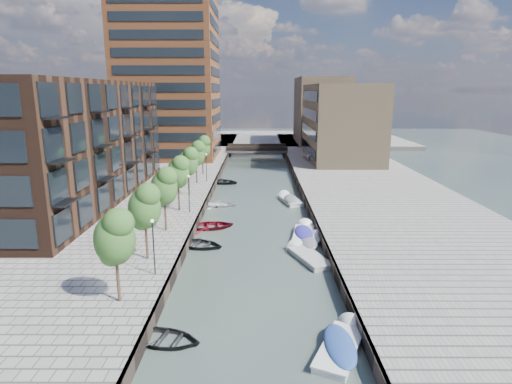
{
  "coord_description": "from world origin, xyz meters",
  "views": [
    {
      "loc": [
        0.17,
        -20.51,
        13.87
      ],
      "look_at": [
        0.0,
        23.07,
        3.5
      ],
      "focal_mm": 30.0,
      "sensor_mm": 36.0,
      "label": 1
    }
  ],
  "objects_px": {
    "tree_3": "(178,172)",
    "sloop_4": "(222,184)",
    "motorboat_3": "(304,233)",
    "car": "(309,156)",
    "tree_1": "(144,205)",
    "sloop_3": "(220,206)",
    "tree_2": "(164,186)",
    "tree_4": "(188,161)",
    "tree_0": "(115,236)",
    "tree_5": "(196,153)",
    "sloop_2": "(211,228)",
    "bridge": "(257,149)",
    "motorboat_0": "(342,345)",
    "tree_6": "(202,147)",
    "sloop_0": "(165,342)",
    "sloop_1": "(199,247)",
    "motorboat_2": "(306,256)",
    "motorboat_1": "(310,243)",
    "motorboat_4": "(289,200)"
  },
  "relations": [
    {
      "from": "bridge",
      "to": "motorboat_4",
      "type": "height_order",
      "value": "bridge"
    },
    {
      "from": "sloop_3",
      "to": "tree_2",
      "type": "bearing_deg",
      "value": 161.59
    },
    {
      "from": "sloop_1",
      "to": "motorboat_3",
      "type": "relative_size",
      "value": 0.82
    },
    {
      "from": "tree_1",
      "to": "tree_4",
      "type": "xyz_separation_m",
      "value": [
        0.0,
        21.0,
        0.0
      ]
    },
    {
      "from": "tree_4",
      "to": "motorboat_4",
      "type": "relative_size",
      "value": 1.06
    },
    {
      "from": "tree_3",
      "to": "motorboat_1",
      "type": "distance_m",
      "value": 16.67
    },
    {
      "from": "tree_6",
      "to": "sloop_4",
      "type": "xyz_separation_m",
      "value": [
        3.17,
        -2.62,
        -5.31
      ]
    },
    {
      "from": "sloop_2",
      "to": "motorboat_0",
      "type": "distance_m",
      "value": 23.14
    },
    {
      "from": "tree_3",
      "to": "motorboat_4",
      "type": "height_order",
      "value": "tree_3"
    },
    {
      "from": "tree_0",
      "to": "motorboat_1",
      "type": "relative_size",
      "value": 1.23
    },
    {
      "from": "tree_3",
      "to": "sloop_1",
      "type": "height_order",
      "value": "tree_3"
    },
    {
      "from": "tree_0",
      "to": "tree_4",
      "type": "bearing_deg",
      "value": 90.0
    },
    {
      "from": "motorboat_2",
      "to": "motorboat_4",
      "type": "xyz_separation_m",
      "value": [
        -0.05,
        18.82,
        0.11
      ]
    },
    {
      "from": "sloop_4",
      "to": "tree_0",
      "type": "bearing_deg",
      "value": -167.22
    },
    {
      "from": "tree_0",
      "to": "tree_5",
      "type": "relative_size",
      "value": 1.0
    },
    {
      "from": "tree_4",
      "to": "tree_3",
      "type": "bearing_deg",
      "value": -90.0
    },
    {
      "from": "sloop_0",
      "to": "sloop_1",
      "type": "height_order",
      "value": "sloop_1"
    },
    {
      "from": "sloop_1",
      "to": "motorboat_1",
      "type": "height_order",
      "value": "motorboat_1"
    },
    {
      "from": "tree_6",
      "to": "sloop_2",
      "type": "bearing_deg",
      "value": -81.16
    },
    {
      "from": "tree_1",
      "to": "sloop_4",
      "type": "bearing_deg",
      "value": 84.42
    },
    {
      "from": "motorboat_3",
      "to": "car",
      "type": "relative_size",
      "value": 1.48
    },
    {
      "from": "sloop_2",
      "to": "motorboat_3",
      "type": "bearing_deg",
      "value": -114.96
    },
    {
      "from": "tree_5",
      "to": "sloop_2",
      "type": "height_order",
      "value": "tree_5"
    },
    {
      "from": "tree_2",
      "to": "tree_6",
      "type": "relative_size",
      "value": 1.0
    },
    {
      "from": "tree_2",
      "to": "car",
      "type": "bearing_deg",
      "value": 66.61
    },
    {
      "from": "sloop_0",
      "to": "sloop_3",
      "type": "relative_size",
      "value": 1.03
    },
    {
      "from": "tree_2",
      "to": "tree_5",
      "type": "xyz_separation_m",
      "value": [
        0.0,
        21.0,
        0.0
      ]
    },
    {
      "from": "sloop_3",
      "to": "motorboat_3",
      "type": "height_order",
      "value": "motorboat_3"
    },
    {
      "from": "sloop_1",
      "to": "car",
      "type": "bearing_deg",
      "value": -0.47
    },
    {
      "from": "sloop_3",
      "to": "motorboat_0",
      "type": "bearing_deg",
      "value": -162.67
    },
    {
      "from": "tree_3",
      "to": "motorboat_1",
      "type": "height_order",
      "value": "tree_3"
    },
    {
      "from": "tree_3",
      "to": "sloop_0",
      "type": "bearing_deg",
      "value": -81.83
    },
    {
      "from": "bridge",
      "to": "tree_5",
      "type": "bearing_deg",
      "value": -104.44
    },
    {
      "from": "tree_0",
      "to": "tree_5",
      "type": "distance_m",
      "value": 35.0
    },
    {
      "from": "tree_0",
      "to": "sloop_0",
      "type": "relative_size",
      "value": 1.39
    },
    {
      "from": "bridge",
      "to": "sloop_4",
      "type": "relative_size",
      "value": 2.51
    },
    {
      "from": "tree_3",
      "to": "sloop_4",
      "type": "distance_m",
      "value": 19.39
    },
    {
      "from": "tree_5",
      "to": "sloop_3",
      "type": "xyz_separation_m",
      "value": [
        4.02,
        -8.85,
        -5.31
      ]
    },
    {
      "from": "bridge",
      "to": "sloop_0",
      "type": "relative_size",
      "value": 3.04
    },
    {
      "from": "tree_4",
      "to": "sloop_2",
      "type": "xyz_separation_m",
      "value": [
        3.8,
        -10.43,
        -5.31
      ]
    },
    {
      "from": "tree_4",
      "to": "car",
      "type": "xyz_separation_m",
      "value": [
        18.45,
        28.66,
        -3.65
      ]
    },
    {
      "from": "motorboat_0",
      "to": "motorboat_2",
      "type": "xyz_separation_m",
      "value": [
        -0.53,
        13.17,
        -0.11
      ]
    },
    {
      "from": "bridge",
      "to": "car",
      "type": "height_order",
      "value": "car"
    },
    {
      "from": "tree_0",
      "to": "tree_1",
      "type": "relative_size",
      "value": 1.0
    },
    {
      "from": "sloop_1",
      "to": "motorboat_0",
      "type": "relative_size",
      "value": 0.85
    },
    {
      "from": "sloop_3",
      "to": "motorboat_0",
      "type": "distance_m",
      "value": 31.09
    },
    {
      "from": "tree_1",
      "to": "tree_6",
      "type": "bearing_deg",
      "value": 90.0
    },
    {
      "from": "tree_2",
      "to": "tree_6",
      "type": "xyz_separation_m",
      "value": [
        0.0,
        28.0,
        0.0
      ]
    },
    {
      "from": "tree_6",
      "to": "sloop_3",
      "type": "bearing_deg",
      "value": -75.75
    },
    {
      "from": "sloop_4",
      "to": "bridge",
      "type": "bearing_deg",
      "value": 6.81
    }
  ]
}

